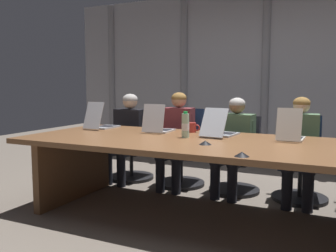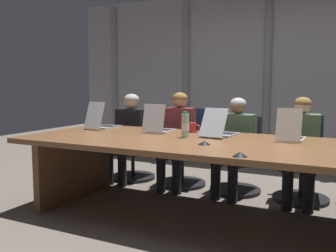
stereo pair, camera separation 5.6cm
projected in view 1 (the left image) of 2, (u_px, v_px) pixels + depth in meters
The scene contains 19 objects.
ground_plane at pixel (206, 219), 3.51m from camera, with size 13.16×13.16×0.00m, color #6B6056.
conference_table at pixel (207, 157), 3.44m from camera, with size 3.60×1.40×0.76m.
curtain_backdrop at pixel (263, 80), 5.60m from camera, with size 6.58×0.17×2.68m.
laptop_left_end at pixel (102, 123), 4.35m from camera, with size 0.22×0.45×0.32m.
laptop_left_mid at pixel (158, 127), 4.01m from camera, with size 0.27×0.41×0.31m.
laptop_center at pixel (220, 130), 3.72m from camera, with size 0.29×0.50×0.29m.
laptop_right_mid at pixel (291, 134), 3.42m from camera, with size 0.23×0.40×0.31m.
office_chair_left_end at pixel (134, 153), 5.05m from camera, with size 0.60×0.60×0.93m.
office_chair_left_mid at pixel (183, 157), 4.74m from camera, with size 0.60×0.60×0.96m.
office_chair_center at pixel (236, 163), 4.43m from camera, with size 0.60×0.61×0.90m.
office_chair_right_mid at pixel (300, 169), 4.12m from camera, with size 0.60×0.60×0.93m.
person_left_end at pixel (127, 132), 4.87m from camera, with size 0.41×0.55×1.15m.
person_left_mid at pixel (177, 135), 4.56m from camera, with size 0.40×0.57×1.18m.
person_center at pixel (234, 141), 4.26m from camera, with size 0.44×0.57×1.12m.
person_right_mid at pixel (300, 144), 3.95m from camera, with size 0.41×0.57×1.14m.
water_bottle_primary at pixel (185, 126), 3.60m from camera, with size 0.08×0.08×0.26m.
coffee_mug_near at pixel (192, 127), 4.00m from camera, with size 0.14×0.09×0.11m.
conference_mic_left_side at pixel (242, 154), 2.67m from camera, with size 0.11×0.11×0.04m, color black.
conference_mic_middle at pixel (205, 143), 3.19m from camera, with size 0.11×0.11×0.04m, color black.
Camera 1 is at (1.13, -3.21, 1.28)m, focal length 39.56 mm.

